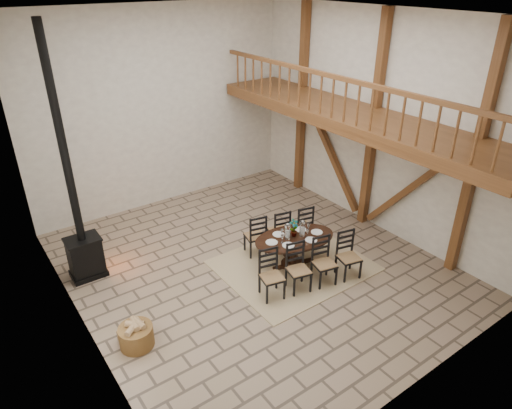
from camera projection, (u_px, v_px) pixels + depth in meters
ground at (253, 265)px, 9.79m from camera, size 8.00×8.00×0.00m
room_shell at (302, 119)px, 9.01m from camera, size 7.02×8.02×5.01m
rug at (293, 265)px, 9.77m from camera, size 3.00×2.50×0.02m
dining_table at (296, 253)px, 9.54m from camera, size 2.23×2.29×1.11m
wood_stove at (80, 229)px, 8.97m from camera, size 0.69×0.53×5.00m
log_basket at (136, 335)px, 7.63m from camera, size 0.58×0.58×0.48m
log_stack at (129, 336)px, 7.75m from camera, size 0.33×0.34×0.22m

